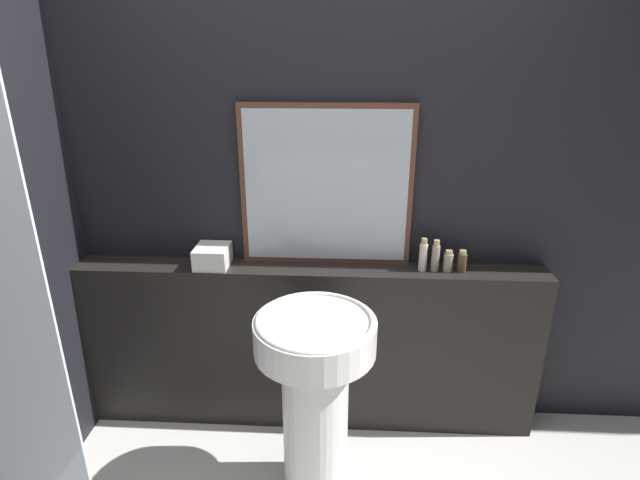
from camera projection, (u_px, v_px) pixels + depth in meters
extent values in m
cube|color=black|center=(311.00, 194.00, 2.45)|extent=(8.00, 0.06, 2.50)
cube|color=black|center=(310.00, 346.00, 2.62)|extent=(2.34, 0.19, 0.91)
cylinder|color=white|center=(315.00, 422.00, 2.21)|extent=(0.29, 0.29, 0.75)
cylinder|color=white|center=(315.00, 336.00, 2.05)|extent=(0.51, 0.51, 0.14)
torus|color=white|center=(315.00, 321.00, 2.02)|extent=(0.49, 0.49, 0.02)
cube|color=#563323|center=(326.00, 187.00, 2.38)|extent=(0.82, 0.03, 0.78)
cube|color=#B2BCC6|center=(326.00, 187.00, 2.37)|extent=(0.77, 0.02, 0.73)
cube|color=silver|center=(213.00, 256.00, 2.46)|extent=(0.16, 0.18, 0.10)
cylinder|color=beige|center=(423.00, 257.00, 2.40)|extent=(0.04, 0.04, 0.14)
cylinder|color=tan|center=(424.00, 241.00, 2.37)|extent=(0.03, 0.03, 0.03)
cylinder|color=gray|center=(435.00, 258.00, 2.40)|extent=(0.04, 0.04, 0.13)
cylinder|color=tan|center=(437.00, 243.00, 2.37)|extent=(0.03, 0.03, 0.03)
cylinder|color=gray|center=(448.00, 263.00, 2.40)|extent=(0.05, 0.05, 0.09)
cylinder|color=tan|center=(449.00, 252.00, 2.38)|extent=(0.03, 0.03, 0.02)
cylinder|color=#4C3823|center=(462.00, 263.00, 2.40)|extent=(0.04, 0.04, 0.09)
cylinder|color=tan|center=(463.00, 252.00, 2.38)|extent=(0.03, 0.03, 0.02)
cube|color=silver|center=(3.00, 337.00, 1.68)|extent=(0.39, 0.01, 2.03)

